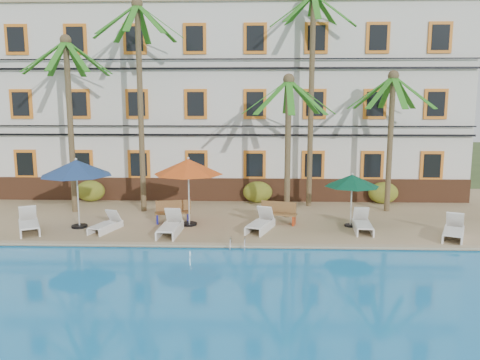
{
  "coord_description": "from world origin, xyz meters",
  "views": [
    {
      "loc": [
        1.59,
        -16.92,
        5.22
      ],
      "look_at": [
        0.89,
        3.0,
        2.0
      ],
      "focal_mm": 35.0,
      "sensor_mm": 36.0,
      "label": 1
    }
  ],
  "objects_px": {
    "lounger_a": "(29,224)",
    "lounger_f": "(454,231)",
    "palm_a": "(69,101)",
    "palm_c": "(288,125)",
    "palm_b": "(140,81)",
    "palm_d": "(312,74)",
    "palm_e": "(391,121)",
    "umbrella_green": "(352,181)",
    "umbrella_red": "(188,167)",
    "lounger_e": "(363,224)",
    "pool_ladder": "(238,247)",
    "bench_right": "(279,213)",
    "lounger_c": "(170,226)",
    "lounger_d": "(261,223)",
    "umbrella_blue": "(76,168)",
    "lounger_b": "(106,224)",
    "bench_left": "(172,211)"
  },
  "relations": [
    {
      "from": "lounger_e",
      "to": "bench_right",
      "type": "relative_size",
      "value": 1.21
    },
    {
      "from": "umbrella_green",
      "to": "lounger_d",
      "type": "relative_size",
      "value": 1.11
    },
    {
      "from": "bench_right",
      "to": "lounger_d",
      "type": "bearing_deg",
      "value": -125.55
    },
    {
      "from": "palm_e",
      "to": "umbrella_green",
      "type": "height_order",
      "value": "palm_e"
    },
    {
      "from": "palm_c",
      "to": "palm_d",
      "type": "bearing_deg",
      "value": 62.44
    },
    {
      "from": "palm_d",
      "to": "palm_c",
      "type": "bearing_deg",
      "value": -117.56
    },
    {
      "from": "lounger_f",
      "to": "palm_a",
      "type": "bearing_deg",
      "value": 166.26
    },
    {
      "from": "lounger_f",
      "to": "palm_c",
      "type": "bearing_deg",
      "value": 152.26
    },
    {
      "from": "bench_left",
      "to": "umbrella_red",
      "type": "bearing_deg",
      "value": -30.88
    },
    {
      "from": "lounger_a",
      "to": "lounger_b",
      "type": "relative_size",
      "value": 1.2
    },
    {
      "from": "palm_b",
      "to": "lounger_b",
      "type": "bearing_deg",
      "value": -100.74
    },
    {
      "from": "umbrella_red",
      "to": "umbrella_green",
      "type": "bearing_deg",
      "value": 0.37
    },
    {
      "from": "lounger_a",
      "to": "lounger_f",
      "type": "relative_size",
      "value": 1.03
    },
    {
      "from": "palm_b",
      "to": "palm_d",
      "type": "relative_size",
      "value": 0.93
    },
    {
      "from": "bench_left",
      "to": "palm_a",
      "type": "bearing_deg",
      "value": 159.82
    },
    {
      "from": "umbrella_red",
      "to": "lounger_e",
      "type": "distance_m",
      "value": 7.38
    },
    {
      "from": "lounger_c",
      "to": "lounger_f",
      "type": "bearing_deg",
      "value": -1.28
    },
    {
      "from": "palm_d",
      "to": "lounger_a",
      "type": "relative_size",
      "value": 4.89
    },
    {
      "from": "umbrella_red",
      "to": "lounger_a",
      "type": "height_order",
      "value": "umbrella_red"
    },
    {
      "from": "umbrella_blue",
      "to": "umbrella_red",
      "type": "xyz_separation_m",
      "value": [
        4.45,
        0.53,
        -0.0
      ]
    },
    {
      "from": "pool_ladder",
      "to": "lounger_f",
      "type": "bearing_deg",
      "value": 9.49
    },
    {
      "from": "pool_ladder",
      "to": "bench_right",
      "type": "bearing_deg",
      "value": 64.26
    },
    {
      "from": "palm_b",
      "to": "bench_right",
      "type": "bearing_deg",
      "value": -18.79
    },
    {
      "from": "umbrella_blue",
      "to": "lounger_f",
      "type": "bearing_deg",
      "value": -4.24
    },
    {
      "from": "palm_c",
      "to": "lounger_a",
      "type": "relative_size",
      "value": 2.99
    },
    {
      "from": "palm_d",
      "to": "umbrella_blue",
      "type": "height_order",
      "value": "palm_d"
    },
    {
      "from": "palm_a",
      "to": "palm_c",
      "type": "bearing_deg",
      "value": -4.11
    },
    {
      "from": "palm_e",
      "to": "umbrella_blue",
      "type": "xyz_separation_m",
      "value": [
        -13.41,
        -3.46,
        -1.79
      ]
    },
    {
      "from": "palm_c",
      "to": "palm_e",
      "type": "bearing_deg",
      "value": 15.87
    },
    {
      "from": "palm_b",
      "to": "palm_d",
      "type": "height_order",
      "value": "palm_d"
    },
    {
      "from": "umbrella_green",
      "to": "bench_right",
      "type": "bearing_deg",
      "value": 173.16
    },
    {
      "from": "lounger_c",
      "to": "lounger_e",
      "type": "relative_size",
      "value": 1.04
    },
    {
      "from": "palm_a",
      "to": "pool_ladder",
      "type": "xyz_separation_m",
      "value": [
        7.86,
        -5.24,
        -5.14
      ]
    },
    {
      "from": "palm_d",
      "to": "lounger_f",
      "type": "distance_m",
      "value": 9.56
    },
    {
      "from": "palm_b",
      "to": "lounger_b",
      "type": "height_order",
      "value": "palm_b"
    },
    {
      "from": "palm_b",
      "to": "bench_left",
      "type": "relative_size",
      "value": 6.14
    },
    {
      "from": "palm_a",
      "to": "bench_right",
      "type": "bearing_deg",
      "value": -11.26
    },
    {
      "from": "pool_ladder",
      "to": "umbrella_red",
      "type": "bearing_deg",
      "value": 125.92
    },
    {
      "from": "palm_d",
      "to": "lounger_d",
      "type": "xyz_separation_m",
      "value": [
        -2.43,
        -4.66,
        -6.12
      ]
    },
    {
      "from": "palm_e",
      "to": "lounger_f",
      "type": "relative_size",
      "value": 3.2
    },
    {
      "from": "pool_ladder",
      "to": "lounger_a",
      "type": "bearing_deg",
      "value": 168.15
    },
    {
      "from": "umbrella_red",
      "to": "umbrella_green",
      "type": "height_order",
      "value": "umbrella_red"
    },
    {
      "from": "lounger_b",
      "to": "palm_b",
      "type": "bearing_deg",
      "value": 79.26
    },
    {
      "from": "umbrella_blue",
      "to": "lounger_e",
      "type": "relative_size",
      "value": 1.5
    },
    {
      "from": "palm_c",
      "to": "lounger_c",
      "type": "xyz_separation_m",
      "value": [
        -4.7,
        -2.94,
        -3.8
      ]
    },
    {
      "from": "lounger_c",
      "to": "umbrella_red",
      "type": "bearing_deg",
      "value": 68.4
    },
    {
      "from": "pool_ladder",
      "to": "palm_a",
      "type": "bearing_deg",
      "value": 146.31
    },
    {
      "from": "lounger_f",
      "to": "palm_d",
      "type": "bearing_deg",
      "value": 130.84
    },
    {
      "from": "umbrella_green",
      "to": "bench_right",
      "type": "height_order",
      "value": "umbrella_green"
    },
    {
      "from": "umbrella_red",
      "to": "lounger_b",
      "type": "bearing_deg",
      "value": -162.64
    }
  ]
}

